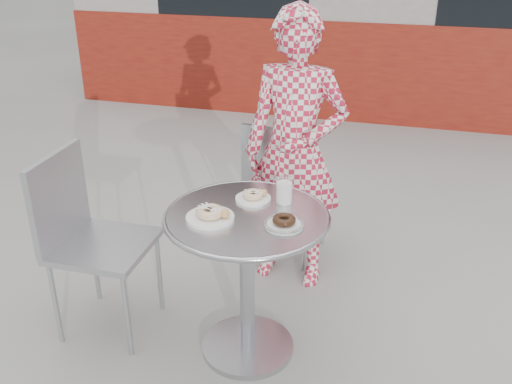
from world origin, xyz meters
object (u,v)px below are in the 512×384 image
(plate_near, at_px, (211,214))
(plate_checker, at_px, (284,223))
(milk_cup, at_px, (284,191))
(chair_far, at_px, (286,213))
(bistro_table, at_px, (247,250))
(chair_left, at_px, (106,277))
(plate_far, at_px, (254,196))
(seated_person, at_px, (295,152))

(plate_near, xyz_separation_m, plate_checker, (0.31, 0.03, -0.01))
(plate_near, distance_m, milk_cup, 0.35)
(chair_far, bearing_deg, bistro_table, 101.26)
(chair_far, distance_m, plate_checker, 1.12)
(bistro_table, xyz_separation_m, chair_far, (-0.03, 0.94, -0.29))
(plate_near, relative_size, milk_cup, 1.73)
(chair_left, xyz_separation_m, plate_far, (0.72, 0.16, 0.47))
(plate_checker, height_order, milk_cup, milk_cup)
(bistro_table, bearing_deg, chair_left, -179.48)
(chair_left, distance_m, seated_person, 1.16)
(seated_person, height_order, plate_checker, seated_person)
(plate_far, bearing_deg, chair_left, -167.76)
(bistro_table, distance_m, plate_checker, 0.27)
(chair_left, bearing_deg, chair_far, -37.72)
(chair_far, distance_m, chair_left, 1.17)
(plate_far, bearing_deg, chair_far, 91.21)
(chair_left, height_order, plate_checker, chair_left)
(bistro_table, xyz_separation_m, plate_checker, (0.18, -0.05, 0.19))
(bistro_table, bearing_deg, milk_cup, 50.65)
(chair_left, xyz_separation_m, seated_person, (0.79, 0.71, 0.48))
(bistro_table, bearing_deg, chair_far, 91.70)
(bistro_table, xyz_separation_m, plate_near, (-0.13, -0.08, 0.20))
(seated_person, bearing_deg, plate_far, -92.84)
(plate_far, bearing_deg, seated_person, 82.52)
(chair_far, xyz_separation_m, plate_far, (0.02, -0.79, 0.48))
(chair_left, relative_size, plate_checker, 5.43)
(seated_person, bearing_deg, chair_left, -133.61)
(bistro_table, distance_m, seated_person, 0.73)
(seated_person, bearing_deg, plate_near, -99.47)
(chair_far, bearing_deg, chair_left, 62.85)
(chair_left, distance_m, plate_near, 0.76)
(chair_far, distance_m, plate_near, 1.13)
(chair_far, bearing_deg, seated_person, 120.20)
(milk_cup, bearing_deg, chair_far, 101.32)
(plate_far, bearing_deg, milk_cup, 2.90)
(chair_left, relative_size, milk_cup, 7.71)
(plate_far, distance_m, plate_checker, 0.28)
(chair_far, height_order, plate_far, chair_far)
(plate_near, bearing_deg, seated_person, 75.90)
(chair_far, bearing_deg, milk_cup, 110.88)
(plate_far, bearing_deg, plate_checker, -47.10)
(chair_far, relative_size, plate_checker, 5.13)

